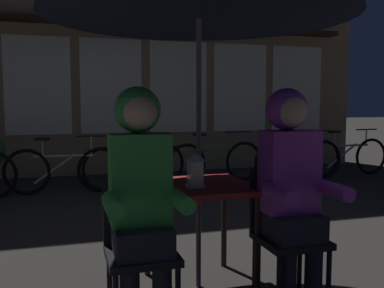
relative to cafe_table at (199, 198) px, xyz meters
name	(u,v)px	position (x,y,z in m)	size (l,w,h in m)	color
ground_plane	(198,286)	(0.00, 0.00, -0.64)	(60.00, 60.00, 0.00)	#2D2B28
cafe_table	(199,198)	(0.00, 0.00, 0.00)	(0.72, 0.72, 0.74)	maroon
lantern	(195,169)	(-0.06, -0.10, 0.22)	(0.11, 0.11, 0.23)	white
chair_left	(140,242)	(-0.48, -0.37, -0.15)	(0.40, 0.40, 0.87)	black
chair_right	(286,228)	(0.48, -0.37, -0.15)	(0.40, 0.40, 0.87)	black
person_left_hooded	(141,184)	(-0.48, -0.43, 0.21)	(0.45, 0.56, 1.40)	black
person_right_hooded	(291,176)	(0.48, -0.43, 0.21)	(0.45, 0.56, 1.40)	black
shopfront_building	(108,6)	(-0.06, 5.39, 2.45)	(10.00, 0.93, 6.20)	#937A56
bicycle_second	(64,170)	(-0.92, 3.57, -0.29)	(1.68, 0.20, 0.84)	black
bicycle_third	(135,165)	(0.14, 3.71, -0.29)	(1.65, 0.42, 0.84)	black
bicycle_fourth	(216,161)	(1.47, 3.76, -0.29)	(1.68, 0.12, 0.84)	black
bicycle_fifth	(299,160)	(2.90, 3.56, -0.29)	(1.68, 0.12, 0.84)	black
bicycle_furthest	(347,156)	(3.97, 3.72, -0.29)	(1.68, 0.09, 0.84)	black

